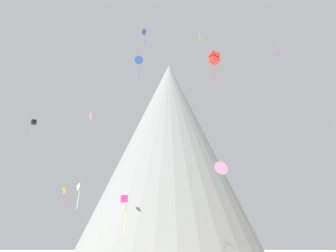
{
  "coord_description": "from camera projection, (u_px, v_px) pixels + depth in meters",
  "views": [
    {
      "loc": [
        4.28,
        -26.22,
        2.54
      ],
      "look_at": [
        2.79,
        44.96,
        25.26
      ],
      "focal_mm": 40.08,
      "sensor_mm": 36.0,
      "label": 1
    }
  ],
  "objects": [
    {
      "name": "kite_black_high",
      "position": [
        34.0,
        122.0,
        81.91
      ],
      "size": [
        1.36,
        1.36,
        3.44
      ],
      "rotation": [
        0.0,
        0.0,
        2.26
      ],
      "color": "black"
    },
    {
      "name": "kite_pink_mid",
      "position": [
        221.0,
        169.0,
        58.52
      ],
      "size": [
        2.44,
        1.64,
        4.32
      ],
      "rotation": [
        0.0,
        0.0,
        3.48
      ],
      "color": "pink"
    },
    {
      "name": "kite_lime_high",
      "position": [
        201.0,
        39.0,
        61.38
      ],
      "size": [
        0.44,
        0.89,
        0.98
      ],
      "rotation": [
        0.0,
        0.0,
        3.49
      ],
      "color": "#8CD133"
    },
    {
      "name": "kite_white_low",
      "position": [
        78.0,
        187.0,
        55.84
      ],
      "size": [
        1.01,
        1.35,
        3.97
      ],
      "rotation": [
        0.0,
        0.0,
        5.14
      ],
      "color": "white"
    },
    {
      "name": "kite_rainbow_high",
      "position": [
        91.0,
        116.0,
        88.01
      ],
      "size": [
        1.27,
        1.66,
        1.66
      ],
      "rotation": [
        0.0,
        0.0,
        2.11
      ],
      "color": "#E5668C"
    },
    {
      "name": "kite_magenta_low",
      "position": [
        124.0,
        200.0,
        45.89
      ],
      "size": [
        1.04,
        1.03,
        4.75
      ],
      "rotation": [
        0.0,
        0.0,
        4.97
      ],
      "color": "#D1339E"
    },
    {
      "name": "kite_red_high",
      "position": [
        214.0,
        58.0,
        51.57
      ],
      "size": [
        1.68,
        1.62,
        5.09
      ],
      "rotation": [
        0.0,
        0.0,
        1.93
      ],
      "color": "red"
    },
    {
      "name": "kite_indigo_high",
      "position": [
        144.0,
        33.0,
        69.5
      ],
      "size": [
        0.98,
        0.88,
        3.23
      ],
      "rotation": [
        0.0,
        0.0,
        3.3
      ],
      "color": "#5138B2"
    },
    {
      "name": "rock_massif",
      "position": [
        165.0,
        161.0,
        115.28
      ],
      "size": [
        72.88,
        72.88,
        59.74
      ],
      "color": "slate",
      "rests_on": "ground_plane"
    },
    {
      "name": "kite_blue_high",
      "position": [
        139.0,
        60.0,
        83.03
      ],
      "size": [
        1.95,
        0.86,
        5.87
      ],
      "rotation": [
        0.0,
        0.0,
        3.21
      ],
      "color": "blue"
    },
    {
      "name": "kite_orange_low",
      "position": [
        64.0,
        192.0,
        51.12
      ],
      "size": [
        0.71,
        0.83,
        2.63
      ],
      "rotation": [
        0.0,
        0.0,
        1.35
      ],
      "color": "orange"
    },
    {
      "name": "kite_violet_high",
      "position": [
        279.0,
        51.0,
        68.33
      ],
      "size": [
        0.52,
        1.29,
        1.58
      ],
      "rotation": [
        0.0,
        0.0,
        3.61
      ],
      "color": "purple"
    }
  ]
}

